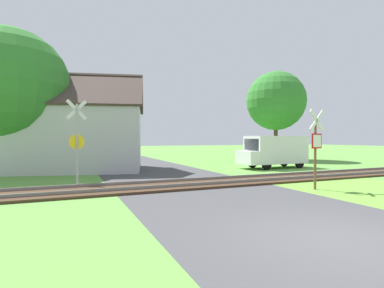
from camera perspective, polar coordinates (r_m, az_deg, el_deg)
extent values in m
plane|color=#5B933D|center=(7.01, 26.09, -16.09)|extent=(160.00, 160.00, 0.00)
cube|color=#424244|center=(8.40, 15.44, -13.12)|extent=(6.76, 80.00, 0.01)
cube|color=#422D1E|center=(13.29, -0.30, -7.65)|extent=(60.00, 2.60, 0.10)
cube|color=slate|center=(13.94, -1.45, -6.79)|extent=(60.00, 0.08, 0.12)
cube|color=slate|center=(12.63, 0.97, -7.60)|extent=(60.00, 0.08, 0.12)
cylinder|color=brown|center=(13.05, 22.41, -1.63)|extent=(0.10, 0.10, 2.93)
cube|color=red|center=(13.00, 22.65, 0.53)|extent=(0.60, 0.12, 0.60)
cube|color=white|center=(12.98, 22.74, 0.53)|extent=(0.49, 0.08, 0.49)
cube|color=white|center=(13.02, 22.68, 4.16)|extent=(0.87, 0.16, 0.88)
cube|color=white|center=(13.02, 22.68, 4.16)|extent=(0.87, 0.16, 0.88)
cylinder|color=#9E9EA5|center=(13.78, -21.04, -0.20)|extent=(0.09, 0.09, 3.55)
cube|color=white|center=(13.89, -21.13, 6.10)|extent=(0.87, 0.20, 0.88)
cube|color=white|center=(13.89, -21.13, 6.10)|extent=(0.87, 0.20, 0.88)
cylinder|color=yellow|center=(13.84, -21.10, 0.39)|extent=(0.63, 0.15, 0.64)
cube|color=#B7B7BC|center=(20.74, -21.12, 0.89)|extent=(9.17, 7.32, 4.07)
cube|color=#473833|center=(19.64, -22.05, 9.87)|extent=(8.98, 5.11, 2.40)
cube|color=#473833|center=(22.30, -20.41, 8.80)|extent=(8.98, 5.11, 2.40)
cube|color=brown|center=(20.63, -15.06, 9.79)|extent=(0.61, 0.61, 1.10)
cylinder|color=#513823|center=(30.20, 15.66, 0.49)|extent=(0.38, 0.38, 3.60)
sphere|color=#337A2D|center=(30.42, 15.69, 7.92)|extent=(5.69, 5.69, 5.69)
cylinder|color=#513823|center=(20.92, -31.35, -1.29)|extent=(0.44, 0.44, 2.54)
sphere|color=#337A2D|center=(21.13, -31.45, 9.28)|extent=(6.96, 6.96, 6.96)
cube|color=white|center=(21.83, 15.70, -1.03)|extent=(4.25, 2.02, 1.90)
cube|color=white|center=(20.35, 10.43, -2.56)|extent=(0.75, 1.83, 0.90)
cube|color=#19232D|center=(20.53, 11.28, -0.21)|extent=(0.09, 1.62, 0.85)
cube|color=navy|center=(22.58, 14.12, -1.80)|extent=(3.78, 0.12, 0.16)
cylinder|color=black|center=(21.61, 11.45, -3.56)|extent=(0.69, 0.20, 0.68)
cylinder|color=black|center=(20.37, 14.05, -3.84)|extent=(0.69, 0.20, 0.68)
cylinder|color=black|center=(23.40, 17.11, -3.23)|extent=(0.69, 0.20, 0.68)
cylinder|color=black|center=(22.27, 19.80, -3.46)|extent=(0.69, 0.20, 0.68)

